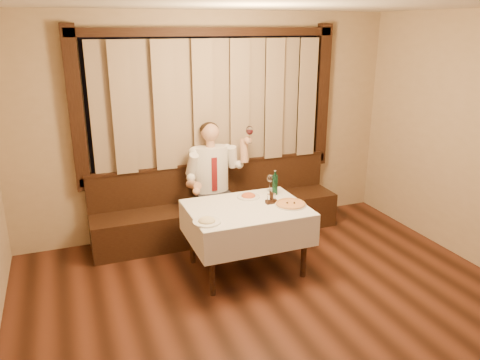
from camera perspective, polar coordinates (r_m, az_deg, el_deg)
name	(u,v)px	position (r m, az deg, el deg)	size (l,w,h in m)	color
room	(277,157)	(4.19, 4.57, 2.78)	(5.01, 6.01, 2.81)	black
banquette	(217,212)	(6.12, -2.79, -3.88)	(3.20, 0.61, 0.94)	black
dining_table	(247,216)	(5.10, 0.81, -4.38)	(1.27, 0.97, 0.76)	black
pizza	(291,204)	(5.13, 6.18, -2.93)	(0.34, 0.34, 0.04)	white
pasta_red	(248,194)	(5.32, 1.03, -1.76)	(0.26, 0.26, 0.09)	white
pasta_cream	(207,219)	(4.66, -4.07, -4.77)	(0.28, 0.28, 0.10)	white
green_bottle	(275,184)	(5.40, 4.28, -0.53)	(0.06, 0.06, 0.29)	#0E4429
table_wine_glass	(270,179)	(5.51, 3.67, 0.10)	(0.07, 0.07, 0.20)	white
cruet_caddy	(271,199)	(5.16, 3.83, -2.36)	(0.13, 0.07, 0.13)	black
seated_man	(213,174)	(5.83, -3.25, 0.70)	(0.84, 0.63, 1.50)	black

